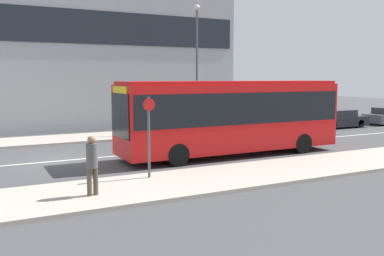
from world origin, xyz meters
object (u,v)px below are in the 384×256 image
city_bus (232,113)px  parked_car_0 (281,123)px  bus_stop_sign (149,131)px  parked_car_1 (338,119)px  street_lamp (197,57)px  pedestrian_near_stop (92,161)px

city_bus → parked_car_0: 9.40m
bus_stop_sign → parked_car_1: bearing=25.7°
city_bus → street_lamp: 8.42m
parked_car_1 → bus_stop_sign: size_ratio=1.54×
city_bus → parked_car_1: city_bus is taller
parked_car_1 → city_bus: bearing=-155.8°
parked_car_0 → parked_car_1: bearing=2.5°
city_bus → bus_stop_sign: (-5.33, -2.96, -0.21)m
city_bus → parked_car_1: size_ratio=2.45×
bus_stop_sign → pedestrian_near_stop: bearing=-150.0°
pedestrian_near_stop → street_lamp: (9.87, 11.91, 3.81)m
city_bus → parked_car_0: bearing=34.8°
bus_stop_sign → street_lamp: street_lamp is taller
city_bus → bus_stop_sign: size_ratio=3.78×
bus_stop_sign → street_lamp: (7.50, 10.54, 3.18)m
pedestrian_near_stop → city_bus: bearing=-160.7°
pedestrian_near_stop → street_lamp: bearing=-139.7°
city_bus → parked_car_1: (12.91, 5.80, -1.38)m
city_bus → street_lamp: (2.17, 7.58, 2.97)m
city_bus → street_lamp: bearing=72.1°
parked_car_0 → pedestrian_near_stop: bearing=-146.9°
pedestrian_near_stop → bus_stop_sign: size_ratio=0.63×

